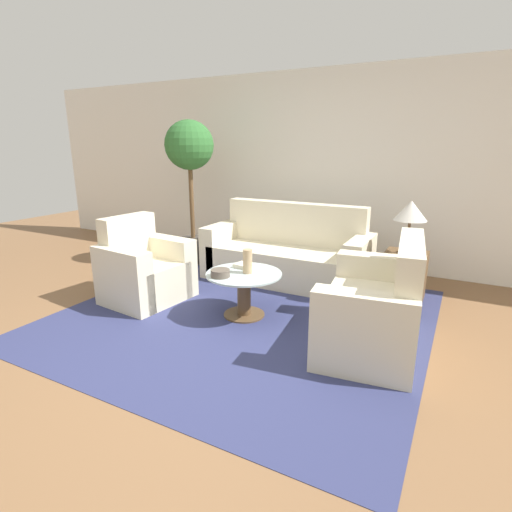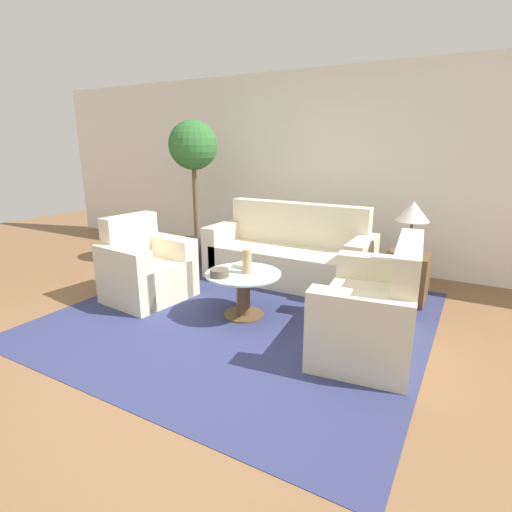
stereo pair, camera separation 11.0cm
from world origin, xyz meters
name	(u,v)px [view 2 (the right image)]	position (x,y,z in m)	size (l,w,h in m)	color
ground_plane	(191,349)	(0.00, 0.00, 0.00)	(14.00, 14.00, 0.00)	brown
wall_back	(324,170)	(0.00, 2.99, 1.30)	(10.00, 0.06, 2.60)	white
rug	(244,315)	(0.03, 0.79, 0.00)	(3.41, 3.26, 0.01)	navy
sofa_main	(290,256)	(-0.03, 2.01, 0.30)	(2.01, 0.77, 0.94)	beige
armchair	(145,271)	(-1.15, 0.68, 0.30)	(0.79, 0.89, 0.90)	beige
loveseat	(376,313)	(1.31, 0.80, 0.30)	(0.87, 1.34, 0.92)	beige
coffee_table	(243,288)	(0.03, 0.79, 0.29)	(0.73, 0.73, 0.44)	brown
side_table	(406,278)	(1.35, 1.98, 0.26)	(0.43, 0.43, 0.52)	brown
table_lamp	(413,213)	(1.35, 1.98, 0.96)	(0.34, 0.34, 0.56)	brown
potted_plant	(194,161)	(-1.51, 2.06, 1.42)	(0.65, 0.65, 1.95)	#3D3833
vase	(247,261)	(0.07, 0.81, 0.56)	(0.09, 0.09, 0.23)	tan
bowl	(219,273)	(-0.10, 0.59, 0.48)	(0.18, 0.18, 0.07)	brown
book_stack	(246,266)	(-0.02, 0.94, 0.46)	(0.26, 0.18, 0.04)	beige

